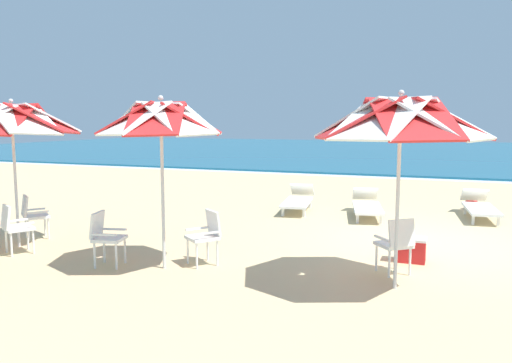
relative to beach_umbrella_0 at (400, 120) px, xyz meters
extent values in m
plane|color=#D3B784|center=(0.28, 2.84, -2.30)|extent=(80.00, 80.00, 0.00)
cube|color=#19607F|center=(0.28, 32.10, -2.25)|extent=(80.00, 36.00, 0.10)
cube|color=white|center=(0.28, 13.80, -2.29)|extent=(80.00, 0.70, 0.01)
cylinder|color=silver|center=(0.00, 0.00, -1.23)|extent=(0.05, 0.05, 2.13)
cube|color=red|center=(0.52, 0.22, 0.03)|extent=(1.28, 1.23, 0.56)
cube|color=white|center=(0.22, 0.52, 0.03)|extent=(1.23, 1.30, 0.56)
cube|color=red|center=(-0.22, 0.52, 0.03)|extent=(1.23, 1.28, 0.56)
cube|color=white|center=(-0.52, 0.22, 0.03)|extent=(1.30, 1.23, 0.56)
cube|color=red|center=(-0.52, -0.22, 0.03)|extent=(1.28, 1.23, 0.56)
cube|color=white|center=(-0.22, -0.52, 0.03)|extent=(1.23, 1.30, 0.56)
cube|color=red|center=(0.22, -0.52, 0.03)|extent=(1.23, 1.28, 0.56)
cube|color=white|center=(0.52, -0.22, 0.03)|extent=(1.30, 1.23, 0.56)
sphere|color=silver|center=(0.00, 0.00, 0.36)|extent=(0.08, 0.08, 0.08)
cube|color=white|center=(-0.10, 0.70, -1.86)|extent=(0.62, 0.62, 0.05)
cube|color=white|center=(0.02, 0.55, -1.63)|extent=(0.38, 0.34, 0.40)
cube|color=white|center=(-0.26, 0.57, -1.75)|extent=(0.28, 0.33, 0.03)
cube|color=white|center=(0.05, 0.83, -1.75)|extent=(0.28, 0.33, 0.03)
cylinder|color=white|center=(-0.35, 0.73, -2.09)|extent=(0.04, 0.04, 0.41)
cylinder|color=white|center=(-0.08, 0.95, -2.09)|extent=(0.04, 0.04, 0.41)
cylinder|color=white|center=(-0.13, 0.45, -2.09)|extent=(0.04, 0.04, 0.41)
cylinder|color=white|center=(0.14, 0.68, -2.09)|extent=(0.04, 0.04, 0.41)
cylinder|color=silver|center=(-3.46, -0.33, -1.22)|extent=(0.05, 0.05, 2.16)
cube|color=red|center=(-3.02, -0.15, 0.03)|extent=(1.06, 1.03, 0.51)
cube|color=white|center=(-3.28, 0.11, 0.03)|extent=(1.02, 1.08, 0.51)
cube|color=red|center=(-3.64, 0.11, 0.03)|extent=(1.03, 1.06, 0.51)
cube|color=white|center=(-3.90, -0.15, 0.03)|extent=(1.08, 1.02, 0.51)
cube|color=red|center=(-3.90, -0.51, 0.03)|extent=(1.06, 1.03, 0.51)
cube|color=white|center=(-3.64, -0.77, 0.03)|extent=(1.02, 1.08, 0.51)
cube|color=red|center=(-3.28, -0.77, 0.03)|extent=(1.03, 1.06, 0.51)
cube|color=white|center=(-3.02, -0.51, 0.03)|extent=(1.08, 1.02, 0.51)
sphere|color=silver|center=(-3.46, -0.33, 0.34)|extent=(0.08, 0.08, 0.08)
cube|color=white|center=(-3.00, 0.06, -1.86)|extent=(0.62, 0.62, 0.05)
cube|color=white|center=(-2.87, 0.22, -1.63)|extent=(0.39, 0.33, 0.40)
cube|color=white|center=(-2.84, -0.06, -1.75)|extent=(0.28, 0.34, 0.03)
cube|color=white|center=(-3.15, 0.19, -1.75)|extent=(0.28, 0.34, 0.03)
cylinder|color=white|center=(-2.96, -0.18, -2.09)|extent=(0.04, 0.04, 0.41)
cylinder|color=white|center=(-3.24, 0.03, -2.09)|extent=(0.04, 0.04, 0.41)
cylinder|color=white|center=(-2.75, 0.09, -2.09)|extent=(0.04, 0.04, 0.41)
cylinder|color=white|center=(-3.03, 0.31, -2.09)|extent=(0.04, 0.04, 0.41)
cube|color=white|center=(-4.32, -0.53, -1.86)|extent=(0.53, 0.53, 0.05)
cube|color=white|center=(-4.52, -0.58, -1.63)|extent=(0.19, 0.43, 0.40)
cube|color=white|center=(-4.37, -0.34, -1.75)|extent=(0.39, 0.13, 0.03)
cube|color=white|center=(-4.28, -0.73, -1.75)|extent=(0.39, 0.13, 0.03)
cylinder|color=white|center=(-4.19, -0.32, -2.09)|extent=(0.04, 0.04, 0.41)
cylinder|color=white|center=(-4.11, -0.66, -2.09)|extent=(0.04, 0.04, 0.41)
cylinder|color=white|center=(-4.54, -0.40, -2.09)|extent=(0.04, 0.04, 0.41)
cylinder|color=white|center=(-4.45, -0.75, -2.09)|extent=(0.04, 0.04, 0.41)
cylinder|color=silver|center=(-6.66, -0.13, -1.22)|extent=(0.05, 0.05, 2.14)
cube|color=red|center=(-6.14, 0.09, 0.03)|extent=(1.31, 1.22, 0.57)
cube|color=white|center=(-6.44, 0.39, 0.03)|extent=(1.23, 1.27, 0.57)
cube|color=red|center=(-6.87, 0.39, 0.03)|extent=(1.22, 1.31, 0.57)
cube|color=white|center=(-7.18, 0.09, 0.03)|extent=(1.27, 1.23, 0.57)
cube|color=white|center=(-6.14, -0.34, 0.03)|extent=(1.27, 1.23, 0.57)
sphere|color=silver|center=(-6.66, -0.13, 0.35)|extent=(0.08, 0.08, 0.08)
cube|color=white|center=(-6.83, 0.49, -1.86)|extent=(0.61, 0.61, 0.05)
cube|color=white|center=(-6.95, 0.33, -1.63)|extent=(0.39, 0.32, 0.40)
cube|color=white|center=(-6.99, 0.60, -1.75)|extent=(0.26, 0.34, 0.03)
cube|color=white|center=(-6.67, 0.37, -1.75)|extent=(0.26, 0.34, 0.03)
cylinder|color=white|center=(-6.87, 0.73, -2.09)|extent=(0.04, 0.04, 0.41)
cylinder|color=white|center=(-6.59, 0.53, -2.09)|extent=(0.04, 0.04, 0.41)
cylinder|color=white|center=(-7.08, 0.45, -2.09)|extent=(0.04, 0.04, 0.41)
cylinder|color=white|center=(-6.79, 0.24, -2.09)|extent=(0.04, 0.04, 0.41)
cube|color=white|center=(-6.27, -0.47, -1.86)|extent=(0.60, 0.60, 0.05)
cube|color=white|center=(-6.37, -0.64, -1.63)|extent=(0.41, 0.29, 0.40)
cube|color=white|center=(-6.44, -0.37, -1.75)|extent=(0.23, 0.36, 0.03)
cube|color=white|center=(-6.10, -0.57, -1.75)|extent=(0.23, 0.36, 0.03)
cylinder|color=white|center=(-6.34, -0.23, -2.09)|extent=(0.04, 0.04, 0.41)
cylinder|color=white|center=(-6.03, -0.40, -2.09)|extent=(0.04, 0.04, 0.41)
cylinder|color=white|center=(-6.51, -0.54, -2.09)|extent=(0.04, 0.04, 0.41)
cylinder|color=white|center=(-6.20, -0.71, -2.09)|extent=(0.04, 0.04, 0.41)
cube|color=white|center=(1.36, 5.69, -2.05)|extent=(0.82, 1.76, 0.06)
cube|color=white|center=(1.25, 6.74, -1.86)|extent=(0.66, 0.54, 0.36)
cube|color=white|center=(1.68, 5.09, -2.19)|extent=(0.06, 0.06, 0.22)
cube|color=white|center=(1.17, 5.03, -2.19)|extent=(0.06, 0.06, 0.22)
cube|color=white|center=(1.55, 6.36, -2.19)|extent=(0.06, 0.06, 0.22)
cube|color=white|center=(1.04, 6.30, -2.19)|extent=(0.06, 0.06, 0.22)
cube|color=white|center=(-1.13, 4.91, -2.05)|extent=(0.99, 1.80, 0.06)
cube|color=white|center=(-1.36, 5.94, -1.86)|extent=(0.70, 0.60, 0.36)
cube|color=white|center=(-0.74, 4.35, -2.19)|extent=(0.06, 0.06, 0.22)
cube|color=white|center=(-1.24, 4.24, -2.19)|extent=(0.06, 0.06, 0.22)
cube|color=white|center=(-1.02, 5.59, -2.19)|extent=(0.06, 0.06, 0.22)
cube|color=white|center=(-1.52, 5.48, -2.19)|extent=(0.06, 0.06, 0.22)
cube|color=white|center=(-2.92, 5.09, -2.05)|extent=(0.90, 1.78, 0.06)
cube|color=white|center=(-3.08, 6.14, -1.86)|extent=(0.68, 0.57, 0.36)
cube|color=white|center=(-2.57, 4.50, -2.19)|extent=(0.06, 0.06, 0.22)
cube|color=white|center=(-3.07, 4.42, -2.19)|extent=(0.06, 0.06, 0.22)
cube|color=white|center=(-2.77, 5.76, -2.19)|extent=(0.06, 0.06, 0.22)
cube|color=white|center=(-3.27, 5.68, -2.19)|extent=(0.06, 0.06, 0.22)
cube|color=red|center=(0.09, 1.46, -2.12)|extent=(0.48, 0.32, 0.36)
cube|color=white|center=(0.09, 1.46, -1.92)|extent=(0.50, 0.34, 0.04)
sphere|color=red|center=(1.21, 7.11, -2.14)|extent=(0.31, 0.31, 0.31)
camera|label=1|loc=(0.63, -6.88, -0.01)|focal=35.08mm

